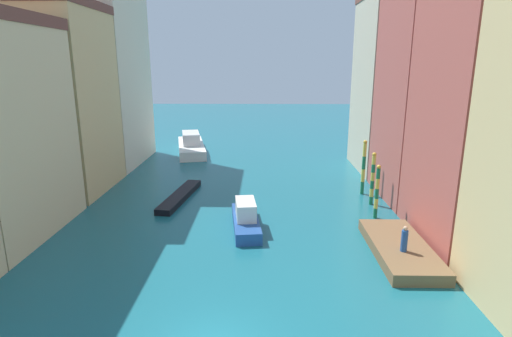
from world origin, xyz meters
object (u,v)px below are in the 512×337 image
Objects in this scene: vaporetto_white at (191,145)px; motorboat_0 at (246,218)px; mooring_pole_0 at (377,191)px; gondola_black at (180,196)px; mooring_pole_1 at (373,178)px; mooring_pole_2 at (364,167)px; waterfront_dock at (400,249)px; person_on_dock at (404,240)px.

vaporetto_white reaches higher than motorboat_0.
gondola_black is (-15.09, 4.06, -1.80)m from mooring_pole_0.
mooring_pole_2 reaches higher than mooring_pole_1.
person_on_dock reaches higher than waterfront_dock.
gondola_black is at bearing -174.08° from mooring_pole_2.
motorboat_0 reaches higher than waterfront_dock.
person_on_dock is 12.54m from mooring_pole_2.
gondola_black is 1.37× the size of motorboat_0.
mooring_pole_0 reaches higher than gondola_black.
person_on_dock is at bearing -99.23° from waterfront_dock.
mooring_pole_0 is 0.85× the size of mooring_pole_2.
person_on_dock is 9.86m from mooring_pole_1.
mooring_pole_0 is 0.66× the size of motorboat_0.
motorboat_0 reaches higher than gondola_black.
waterfront_dock is 1.78× the size of mooring_pole_1.
person_on_dock is 0.35× the size of mooring_pole_1.
vaporetto_white is (-17.78, 19.47, -1.29)m from mooring_pole_1.
waterfront_dock is 9.99m from motorboat_0.
mooring_pole_1 reaches higher than gondola_black.
vaporetto_white is at bearing 127.67° from mooring_pole_0.
person_on_dock is 10.29m from motorboat_0.
mooring_pole_0 is at bearing 89.10° from waterfront_dock.
mooring_pole_2 is 24.44m from vaporetto_white.
motorboat_0 is at bearing -46.78° from gondola_black.
vaporetto_white is (-17.24, 28.23, 0.54)m from waterfront_dock.
waterfront_dock is 1.60× the size of mooring_pole_2.
mooring_pole_1 is at bearing -88.17° from mooring_pole_2.
mooring_pole_1 is at bearing 27.18° from motorboat_0.
mooring_pole_2 reaches higher than motorboat_0.
vaporetto_white is 18.54m from gondola_black.
mooring_pole_0 reaches higher than person_on_dock.
mooring_pole_1 is 15.70m from gondola_black.
vaporetto_white is 25.77m from motorboat_0.
vaporetto_white is (-17.70, 16.79, -1.53)m from mooring_pole_2.
person_on_dock is at bearing -92.18° from mooring_pole_0.
mooring_pole_2 is 0.79× the size of motorboat_0.
motorboat_0 is at bearing -141.55° from mooring_pole_2.
vaporetto_white is at bearing 120.26° from person_on_dock.
mooring_pole_2 reaches higher than waterfront_dock.
waterfront_dock is 0.67× the size of vaporetto_white.
gondola_black is (-15.54, 1.08, -1.93)m from mooring_pole_1.
mooring_pole_2 reaches higher than person_on_dock.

